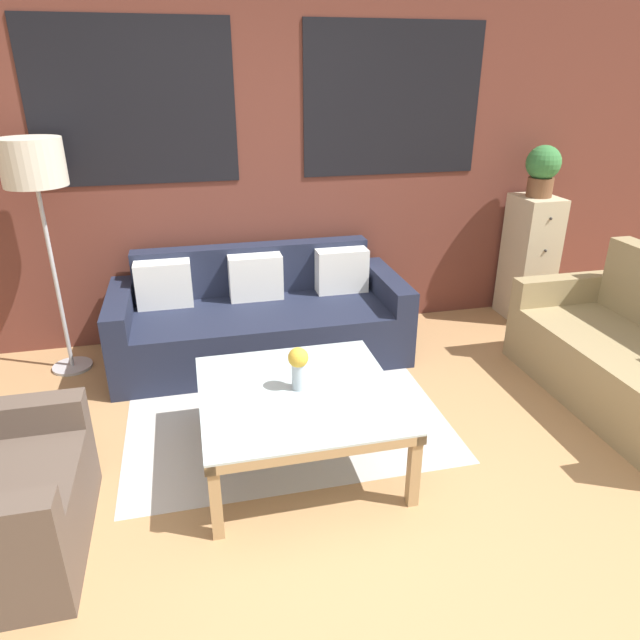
{
  "coord_description": "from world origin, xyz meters",
  "views": [
    {
      "loc": [
        -0.65,
        -1.98,
        2.01
      ],
      "look_at": [
        0.11,
        1.25,
        0.55
      ],
      "focal_mm": 32.0,
      "sensor_mm": 36.0,
      "label": 1
    }
  ],
  "objects_px": {
    "couch_dark": "(260,319)",
    "coffee_table": "(298,400)",
    "potted_plant": "(543,169)",
    "flower_vase": "(298,365)",
    "drawer_cabinet": "(529,259)",
    "floor_lamp": "(34,172)",
    "settee_vintage": "(640,361)"
  },
  "relations": [
    {
      "from": "floor_lamp",
      "to": "coffee_table",
      "type": "bearing_deg",
      "value": -45.43
    },
    {
      "from": "settee_vintage",
      "to": "drawer_cabinet",
      "type": "height_order",
      "value": "drawer_cabinet"
    },
    {
      "from": "drawer_cabinet",
      "to": "flower_vase",
      "type": "relative_size",
      "value": 4.38
    },
    {
      "from": "couch_dark",
      "to": "floor_lamp",
      "type": "relative_size",
      "value": 1.31
    },
    {
      "from": "couch_dark",
      "to": "potted_plant",
      "type": "distance_m",
      "value": 2.56
    },
    {
      "from": "couch_dark",
      "to": "coffee_table",
      "type": "distance_m",
      "value": 1.36
    },
    {
      "from": "drawer_cabinet",
      "to": "floor_lamp",
      "type": "bearing_deg",
      "value": -178.23
    },
    {
      "from": "flower_vase",
      "to": "floor_lamp",
      "type": "bearing_deg",
      "value": 135.36
    },
    {
      "from": "couch_dark",
      "to": "coffee_table",
      "type": "xyz_separation_m",
      "value": [
        0.03,
        -1.35,
        0.1
      ]
    },
    {
      "from": "drawer_cabinet",
      "to": "flower_vase",
      "type": "distance_m",
      "value": 2.77
    },
    {
      "from": "floor_lamp",
      "to": "potted_plant",
      "type": "height_order",
      "value": "floor_lamp"
    },
    {
      "from": "potted_plant",
      "to": "flower_vase",
      "type": "distance_m",
      "value": 2.86
    },
    {
      "from": "floor_lamp",
      "to": "potted_plant",
      "type": "bearing_deg",
      "value": 1.77
    },
    {
      "from": "floor_lamp",
      "to": "flower_vase",
      "type": "relative_size",
      "value": 6.72
    },
    {
      "from": "coffee_table",
      "to": "potted_plant",
      "type": "bearing_deg",
      "value": 33.75
    },
    {
      "from": "couch_dark",
      "to": "drawer_cabinet",
      "type": "distance_m",
      "value": 2.37
    },
    {
      "from": "settee_vintage",
      "to": "flower_vase",
      "type": "bearing_deg",
      "value": -178.68
    },
    {
      "from": "coffee_table",
      "to": "potted_plant",
      "type": "height_order",
      "value": "potted_plant"
    },
    {
      "from": "coffee_table",
      "to": "drawer_cabinet",
      "type": "distance_m",
      "value": 2.8
    },
    {
      "from": "settee_vintage",
      "to": "couch_dark",
      "type": "bearing_deg",
      "value": 150.76
    },
    {
      "from": "couch_dark",
      "to": "flower_vase",
      "type": "xyz_separation_m",
      "value": [
        0.04,
        -1.32,
        0.3
      ]
    },
    {
      "from": "drawer_cabinet",
      "to": "coffee_table",
      "type": "bearing_deg",
      "value": -146.25
    },
    {
      "from": "coffee_table",
      "to": "flower_vase",
      "type": "xyz_separation_m",
      "value": [
        0.01,
        0.03,
        0.2
      ]
    },
    {
      "from": "couch_dark",
      "to": "flower_vase",
      "type": "height_order",
      "value": "couch_dark"
    },
    {
      "from": "couch_dark",
      "to": "drawer_cabinet",
      "type": "relative_size",
      "value": 2.01
    },
    {
      "from": "potted_plant",
      "to": "flower_vase",
      "type": "height_order",
      "value": "potted_plant"
    },
    {
      "from": "couch_dark",
      "to": "drawer_cabinet",
      "type": "height_order",
      "value": "drawer_cabinet"
    },
    {
      "from": "coffee_table",
      "to": "floor_lamp",
      "type": "distance_m",
      "value": 2.27
    },
    {
      "from": "floor_lamp",
      "to": "drawer_cabinet",
      "type": "bearing_deg",
      "value": 1.77
    },
    {
      "from": "couch_dark",
      "to": "settee_vintage",
      "type": "relative_size",
      "value": 1.29
    },
    {
      "from": "couch_dark",
      "to": "drawer_cabinet",
      "type": "xyz_separation_m",
      "value": [
        2.35,
        0.2,
        0.25
      ]
    },
    {
      "from": "coffee_table",
      "to": "flower_vase",
      "type": "bearing_deg",
      "value": 70.91
    }
  ]
}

